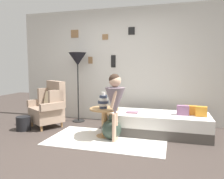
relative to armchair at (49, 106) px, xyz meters
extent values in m
plane|color=#423833|center=(1.28, -1.05, -0.44)|extent=(12.00, 12.00, 0.00)
cube|color=beige|center=(1.28, 0.90, 0.86)|extent=(4.80, 0.10, 2.60)
cube|color=olive|center=(0.62, 0.84, 0.99)|extent=(0.11, 0.02, 0.16)
cube|color=slate|center=(0.62, 0.84, 0.99)|extent=(0.08, 0.01, 0.12)
cube|color=black|center=(1.61, 0.84, 1.63)|extent=(0.14, 0.02, 0.16)
cube|color=gray|center=(1.61, 0.84, 1.63)|extent=(0.11, 0.01, 0.13)
cube|color=olive|center=(0.99, 0.84, 1.52)|extent=(0.14, 0.02, 0.12)
cube|color=silver|center=(0.99, 0.84, 1.52)|extent=(0.11, 0.01, 0.10)
cube|color=black|center=(1.19, 0.84, 0.96)|extent=(0.11, 0.02, 0.28)
cube|color=gray|center=(1.19, 0.84, 0.96)|extent=(0.08, 0.01, 0.22)
cube|color=olive|center=(0.22, 0.84, 1.62)|extent=(0.19, 0.02, 0.18)
cube|color=silver|center=(0.22, 0.84, 1.62)|extent=(0.15, 0.01, 0.14)
cube|color=silver|center=(1.44, -0.48, -0.43)|extent=(2.05, 1.14, 0.01)
cylinder|color=tan|center=(-0.36, -0.12, -0.38)|extent=(0.04, 0.04, 0.12)
cylinder|color=tan|center=(0.04, -0.38, -0.38)|extent=(0.04, 0.04, 0.12)
cylinder|color=tan|center=(-0.12, 0.26, -0.38)|extent=(0.04, 0.04, 0.12)
cylinder|color=tan|center=(0.29, 0.00, -0.38)|extent=(0.04, 0.04, 0.12)
cube|color=gray|center=(-0.04, -0.06, -0.17)|extent=(0.81, 0.80, 0.30)
cube|color=gray|center=(0.09, 0.13, 0.26)|extent=(0.58, 0.44, 0.55)
cube|color=gray|center=(-0.20, 0.16, 0.17)|extent=(0.23, 0.30, 0.39)
cube|color=gray|center=(0.23, -0.12, 0.17)|extent=(0.23, 0.30, 0.39)
cube|color=gray|center=(-0.33, 0.10, 0.05)|extent=(0.35, 0.47, 0.14)
cube|color=gray|center=(0.23, -0.25, 0.05)|extent=(0.35, 0.47, 0.14)
cube|color=beige|center=(0.02, 0.02, 0.14)|extent=(0.39, 0.33, 0.33)
cube|color=#4C4742|center=(2.26, 0.09, -0.35)|extent=(1.90, 0.81, 0.18)
cube|color=white|center=(2.26, 0.09, -0.15)|extent=(1.90, 0.81, 0.22)
cube|color=orange|center=(3.03, 0.05, 0.05)|extent=(0.21, 0.14, 0.18)
cube|color=orange|center=(2.85, 0.17, 0.04)|extent=(0.21, 0.14, 0.16)
cube|color=gray|center=(2.72, 0.07, 0.05)|extent=(0.22, 0.13, 0.18)
cylinder|color=tan|center=(1.34, -0.33, -0.43)|extent=(0.29, 0.29, 0.02)
cylinder|color=tan|center=(1.34, -0.33, -0.18)|extent=(0.10, 0.10, 0.48)
cylinder|color=tan|center=(1.34, -0.33, 0.08)|extent=(0.53, 0.53, 0.03)
cylinder|color=#2D384C|center=(1.34, -0.37, 0.12)|extent=(0.14, 0.14, 0.05)
cylinder|color=white|center=(1.34, -0.37, 0.16)|extent=(0.17, 0.17, 0.05)
cylinder|color=#2D384C|center=(1.34, -0.37, 0.21)|extent=(0.19, 0.19, 0.05)
cylinder|color=white|center=(1.34, -0.37, 0.26)|extent=(0.17, 0.17, 0.05)
cylinder|color=#2D384C|center=(1.34, -0.37, 0.31)|extent=(0.14, 0.14, 0.05)
cylinder|color=white|center=(1.34, -0.37, 0.36)|extent=(0.07, 0.07, 0.06)
cylinder|color=black|center=(0.42, 0.56, -0.43)|extent=(0.28, 0.28, 0.02)
cylinder|color=black|center=(0.42, 0.56, 0.33)|extent=(0.03, 0.03, 1.50)
cone|color=black|center=(0.42, 0.56, 1.01)|extent=(0.40, 0.40, 0.29)
cylinder|color=#D8AD8E|center=(1.60, -0.59, -0.19)|extent=(0.07, 0.07, 0.50)
cylinder|color=#D8AD8E|center=(1.61, -0.49, -0.19)|extent=(0.07, 0.07, 0.50)
cone|color=slate|center=(1.60, -0.54, 0.26)|extent=(0.34, 0.34, 0.47)
cylinder|color=slate|center=(1.60, -0.54, 0.42)|extent=(0.17, 0.17, 0.18)
cylinder|color=#D8AD8E|center=(1.62, -0.66, 0.33)|extent=(0.13, 0.06, 0.32)
cylinder|color=#D8AD8E|center=(1.63, -0.42, 0.33)|extent=(0.13, 0.06, 0.32)
sphere|color=#D8AD8E|center=(1.60, -0.54, 0.61)|extent=(0.20, 0.20, 0.20)
sphere|color=#38281E|center=(1.59, -0.54, 0.63)|extent=(0.19, 0.19, 0.19)
cube|color=#A9768E|center=(1.80, -0.01, -0.02)|extent=(0.22, 0.16, 0.03)
sphere|color=#2D3D33|center=(1.51, -0.43, -0.26)|extent=(0.35, 0.35, 0.35)
cylinder|color=#2D3D33|center=(1.51, -0.43, -0.05)|extent=(0.10, 0.10, 0.09)
cylinder|color=black|center=(-0.35, -0.40, -0.30)|extent=(0.28, 0.28, 0.28)
camera|label=1|loc=(2.56, -4.06, 0.86)|focal=35.10mm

